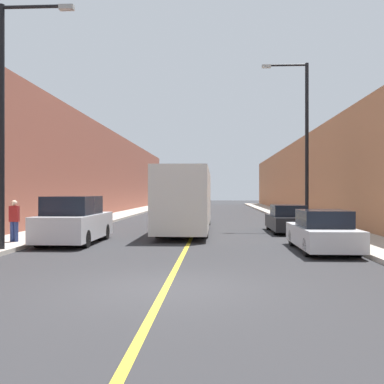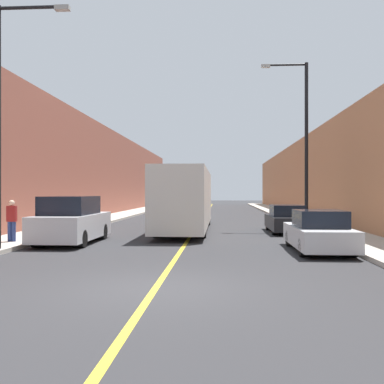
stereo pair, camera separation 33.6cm
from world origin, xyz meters
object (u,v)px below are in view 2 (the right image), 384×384
(parked_suv_left, at_px, (72,221))
(car_right_near, at_px, (318,233))
(bus, at_px, (186,199))
(street_lamp_left, at_px, (4,111))
(pedestrian, at_px, (12,220))
(car_right_mid, at_px, (286,220))
(street_lamp_right, at_px, (303,135))

(parked_suv_left, relative_size, car_right_near, 1.06)
(bus, distance_m, street_lamp_left, 11.45)
(bus, distance_m, pedestrian, 9.69)
(car_right_mid, xyz_separation_m, street_lamp_left, (-10.85, -8.57, 4.23))
(parked_suv_left, height_order, car_right_mid, parked_suv_left)
(pedestrian, bearing_deg, car_right_near, -5.14)
(bus, height_order, parked_suv_left, bus)
(bus, distance_m, car_right_near, 9.95)
(street_lamp_left, bearing_deg, bus, 59.67)
(street_lamp_left, xyz_separation_m, street_lamp_right, (12.04, 10.47, 0.41))
(car_right_near, height_order, street_lamp_right, street_lamp_right)
(street_lamp_left, height_order, pedestrian, street_lamp_left)
(street_lamp_right, height_order, pedestrian, street_lamp_right)
(car_right_mid, bearing_deg, street_lamp_right, 57.98)
(car_right_near, bearing_deg, bus, 122.67)
(parked_suv_left, relative_size, car_right_mid, 1.05)
(car_right_near, bearing_deg, street_lamp_left, -173.80)
(car_right_near, relative_size, car_right_mid, 0.99)
(car_right_near, xyz_separation_m, pedestrian, (-11.69, 1.05, 0.34))
(parked_suv_left, xyz_separation_m, pedestrian, (-2.12, -0.86, 0.11))
(bus, xyz_separation_m, pedestrian, (-6.35, -7.27, -0.74))
(street_lamp_right, bearing_deg, car_right_mid, -122.02)
(street_lamp_left, bearing_deg, parked_suv_left, 66.79)
(pedestrian, bearing_deg, street_lamp_left, -70.51)
(pedestrian, bearing_deg, car_right_mid, 28.56)
(parked_suv_left, bearing_deg, street_lamp_left, -113.21)
(bus, height_order, street_lamp_right, street_lamp_right)
(bus, xyz_separation_m, street_lamp_right, (6.48, 0.97, 3.55))
(parked_suv_left, bearing_deg, car_right_near, -11.27)
(car_right_mid, relative_size, street_lamp_right, 0.51)
(parked_suv_left, height_order, street_lamp_right, street_lamp_right)
(street_lamp_left, relative_size, pedestrian, 5.13)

